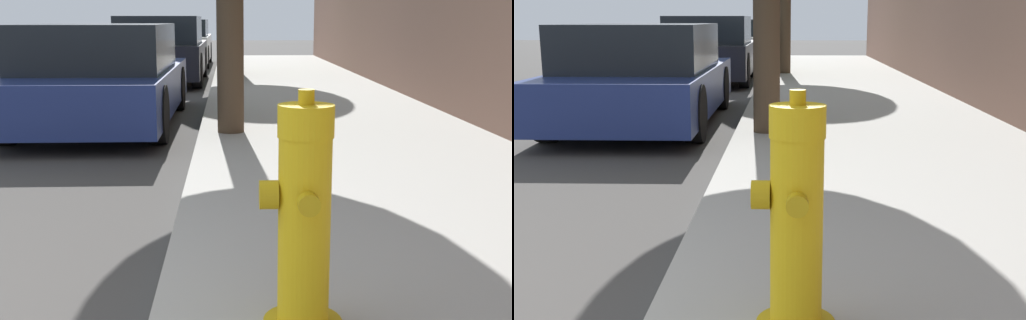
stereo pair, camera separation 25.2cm
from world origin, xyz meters
TOP-DOWN VIEW (x-y plane):
  - fire_hydrant at (2.67, 0.36)m, footprint 0.33×0.33m
  - parked_car_near at (0.75, 6.39)m, footprint 1.88×4.42m
  - parked_car_mid at (0.91, 12.15)m, footprint 1.86×4.11m
  - parked_car_far at (0.96, 17.36)m, footprint 1.72×4.24m

SIDE VIEW (x-z plane):
  - fire_hydrant at x=2.67m, z-range 0.11..1.08m
  - parked_car_near at x=0.75m, z-range -0.02..1.29m
  - parked_car_far at x=0.96m, z-range -0.02..1.33m
  - parked_car_mid at x=0.91m, z-range -0.02..1.40m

